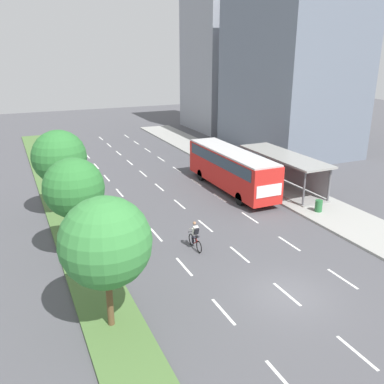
# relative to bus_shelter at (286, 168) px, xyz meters

# --- Properties ---
(ground_plane) EXTENTS (140.00, 140.00, 0.00)m
(ground_plane) POSITION_rel_bus_shelter_xyz_m (-9.53, -13.48, -1.87)
(ground_plane) COLOR #4C4C51
(median_strip) EXTENTS (2.60, 52.00, 0.12)m
(median_strip) POSITION_rel_bus_shelter_xyz_m (-17.83, 6.52, -1.81)
(median_strip) COLOR #4C7038
(median_strip) RESTS_ON ground
(sidewalk_right) EXTENTS (4.50, 52.00, 0.15)m
(sidewalk_right) POSITION_rel_bus_shelter_xyz_m (-0.28, 6.52, -1.79)
(sidewalk_right) COLOR #9E9E99
(sidewalk_right) RESTS_ON ground
(lane_divider_left) EXTENTS (0.14, 47.57, 0.01)m
(lane_divider_left) POSITION_rel_bus_shelter_xyz_m (-13.03, 4.81, -1.86)
(lane_divider_left) COLOR white
(lane_divider_left) RESTS_ON ground
(lane_divider_center) EXTENTS (0.14, 47.57, 0.01)m
(lane_divider_center) POSITION_rel_bus_shelter_xyz_m (-9.53, 4.81, -1.86)
(lane_divider_center) COLOR white
(lane_divider_center) RESTS_ON ground
(lane_divider_right) EXTENTS (0.14, 47.57, 0.01)m
(lane_divider_right) POSITION_rel_bus_shelter_xyz_m (-6.03, 4.81, -1.86)
(lane_divider_right) COLOR white
(lane_divider_right) RESTS_ON ground
(bus_shelter) EXTENTS (2.90, 9.44, 2.86)m
(bus_shelter) POSITION_rel_bus_shelter_xyz_m (0.00, 0.00, 0.00)
(bus_shelter) COLOR gray
(bus_shelter) RESTS_ON sidewalk_right
(bus) EXTENTS (2.54, 11.29, 3.37)m
(bus) POSITION_rel_bus_shelter_xyz_m (-4.28, 1.72, 0.20)
(bus) COLOR red
(bus) RESTS_ON ground
(cyclist) EXTENTS (0.46, 1.82, 1.71)m
(cyclist) POSITION_rel_bus_shelter_xyz_m (-11.57, -7.08, -1.08)
(cyclist) COLOR black
(cyclist) RESTS_ON ground
(median_tree_nearest) EXTENTS (3.78, 3.78, 5.75)m
(median_tree_nearest) POSITION_rel_bus_shelter_xyz_m (-17.91, -12.32, 2.10)
(median_tree_nearest) COLOR brown
(median_tree_nearest) RESTS_ON median_strip
(median_tree_second) EXTENTS (3.30, 3.30, 5.74)m
(median_tree_second) POSITION_rel_bus_shelter_xyz_m (-18.03, -5.48, 2.33)
(median_tree_second) COLOR brown
(median_tree_second) RESTS_ON median_strip
(median_tree_third) EXTENTS (3.70, 3.70, 6.06)m
(median_tree_third) POSITION_rel_bus_shelter_xyz_m (-17.87, 1.36, 2.45)
(median_tree_third) COLOR brown
(median_tree_third) RESTS_ON median_strip
(trash_bin) EXTENTS (0.52, 0.52, 0.85)m
(trash_bin) POSITION_rel_bus_shelter_xyz_m (-1.08, -5.56, -1.29)
(trash_bin) COLOR #286B38
(trash_bin) RESTS_ON sidewalk_right
(building_near_right) EXTENTS (10.44, 14.64, 17.91)m
(building_near_right) POSITION_rel_bus_shelter_xyz_m (8.80, 11.94, 7.09)
(building_near_right) COLOR slate
(building_near_right) RESTS_ON ground
(building_mid_right) EXTENTS (8.71, 10.84, 20.73)m
(building_mid_right) POSITION_rel_bus_shelter_xyz_m (8.61, 27.76, 8.50)
(building_mid_right) COLOR #8E939E
(building_mid_right) RESTS_ON ground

